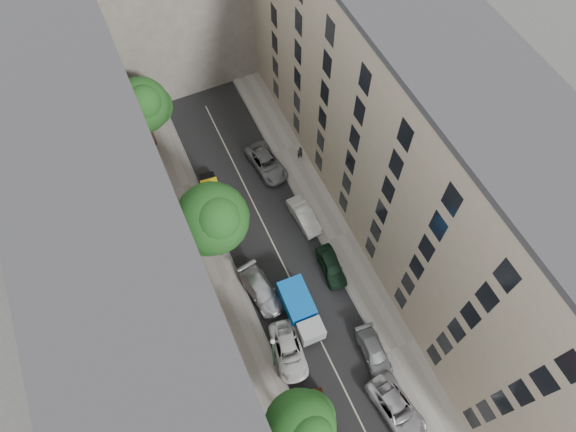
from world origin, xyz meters
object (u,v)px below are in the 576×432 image
car_right_1 (374,353)px  car_right_0 (397,408)px  car_left_2 (289,351)px  tree_far (143,107)px  car_right_2 (331,266)px  tree_mid (214,220)px  car_right_4 (267,163)px  car_right_3 (304,216)px  tarp_truck (301,310)px  car_left_3 (261,290)px  pedestrian (300,152)px  lamp_post (273,351)px  car_left_5 (211,191)px  tree_near (302,428)px  car_left_1 (320,419)px  car_left_4 (221,223)px

car_right_1 → car_right_0: bearing=-92.1°
car_left_2 → tree_far: 25.42m
car_right_2 → tree_mid: (-8.10, 5.22, 5.53)m
car_right_4 → tree_mid: size_ratio=0.56×
car_right_0 → car_right_3: bearing=80.3°
tree_mid → tarp_truck: bearing=-63.8°
car_left_3 → pedestrian: size_ratio=3.23×
lamp_post → pedestrian: size_ratio=4.07×
car_left_5 → tree_near: tree_near is taller
tarp_truck → car_right_1: bearing=-51.8°
tarp_truck → lamp_post: (-3.60, -2.86, 2.80)m
car_left_5 → car_left_3: bearing=-80.8°
car_left_5 → tree_far: (-3.03, 7.89, 5.01)m
car_right_4 → car_right_0: bearing=-96.7°
car_left_1 → pedestrian: 24.59m
car_right_1 → tree_far: tree_far is taller
car_right_2 → car_left_2: bearing=-135.5°
car_left_1 → car_left_5: 22.40m
car_right_0 → tree_near: bearing=164.1°
tarp_truck → tree_mid: bearing=118.3°
car_right_0 → lamp_post: 10.41m
car_right_1 → car_right_3: bearing=93.6°
car_right_2 → tree_far: 22.39m
car_right_0 → car_right_4: car_right_0 is taller
tarp_truck → tree_mid: tree_mid is taller
car_left_1 → car_right_3: 17.51m
car_left_4 → tree_far: (-2.65, 11.49, 5.03)m
car_left_4 → tree_far: tree_far is taller
car_left_1 → tree_near: size_ratio=0.53×
car_left_5 → car_right_2: car_right_2 is taller
tarp_truck → pedestrian: (6.84, 14.79, -0.40)m
car_right_1 → car_right_4: car_right_4 is taller
car_left_3 → car_left_5: car_left_3 is taller
car_left_2 → lamp_post: (-1.40, -0.38, 3.44)m
car_left_4 → car_right_0: (6.40, -20.49, 0.11)m
car_left_4 → car_right_2: 10.76m
car_right_3 → tree_far: size_ratio=0.52×
car_right_0 → tree_mid: (-7.30, 17.72, 5.49)m
car_left_2 → lamp_post: 3.74m
tree_far → pedestrian: bearing=-30.7°
car_right_2 → tree_far: (-9.85, 19.49, 4.97)m
pedestrian → car_right_0: bearing=81.1°
car_left_2 → tree_mid: (-1.70, 10.42, 5.55)m
car_left_5 → tree_far: size_ratio=0.48×
car_right_3 → lamp_post: 13.97m
car_left_1 → lamp_post: size_ratio=0.68×
car_left_2 → tree_near: tree_near is taller
car_right_3 → car_left_3: bearing=-145.6°
tree_far → car_right_0: bearing=-74.2°
car_left_1 → car_left_2: car_left_1 is taller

